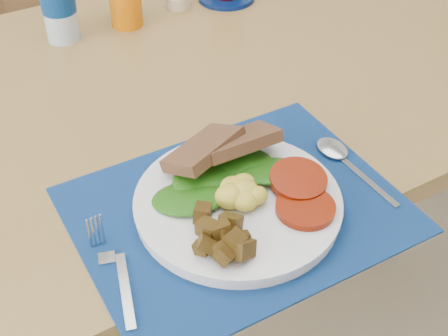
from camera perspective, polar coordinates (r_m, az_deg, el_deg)
name	(u,v)px	position (r m, az deg, el deg)	size (l,w,h in m)	color
table	(189,115)	(1.26, -3.19, 4.88)	(1.40, 0.90, 0.75)	brown
chair_far	(58,22)	(1.91, -14.94, 12.76)	(0.40, 0.38, 1.07)	brown
placemat	(238,210)	(0.93, 1.25, -3.83)	(0.47, 0.37, 0.00)	black
breakfast_plate	(236,202)	(0.91, 1.09, -3.09)	(0.30, 0.30, 0.07)	silver
fork	(113,269)	(0.86, -10.08, -9.12)	(0.05, 0.18, 0.00)	#B2B5BA
spoon	(343,159)	(1.03, 10.82, 0.80)	(0.04, 0.19, 0.01)	#B2B5BA
juice_glass	(126,4)	(1.40, -8.99, 14.59)	(0.07, 0.07, 0.10)	#D56705
ramekin	(178,1)	(1.47, -4.24, 14.95)	(0.06, 0.06, 0.03)	beige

